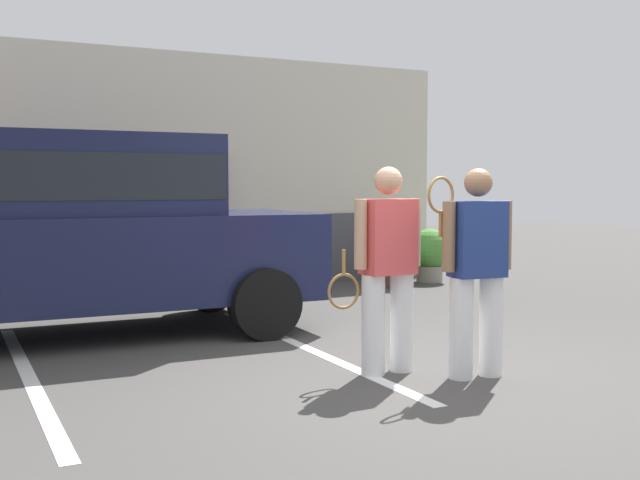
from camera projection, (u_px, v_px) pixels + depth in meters
ground_plane at (432, 378)px, 6.12m from camera, size 40.00×40.00×0.00m
parking_stripe_0 at (29, 376)px, 6.17m from camera, size 0.12×4.40×0.01m
parking_stripe_1 at (305, 347)px, 7.27m from camera, size 0.12×4.40×0.01m
house_frontage at (199, 179)px, 11.43m from camera, size 8.05×0.40×3.50m
parked_suv at (79, 225)px, 7.75m from camera, size 4.63×2.23×2.05m
tennis_player_man at (387, 267)px, 6.23m from camera, size 0.89×0.28×1.70m
tennis_player_woman at (476, 269)px, 6.09m from camera, size 0.76×0.30×1.68m
potted_plant_by_porch at (398, 258)px, 11.62m from camera, size 0.62×0.62×0.81m
potted_plant_secondary at (430, 252)px, 12.25m from camera, size 0.65×0.65×0.85m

